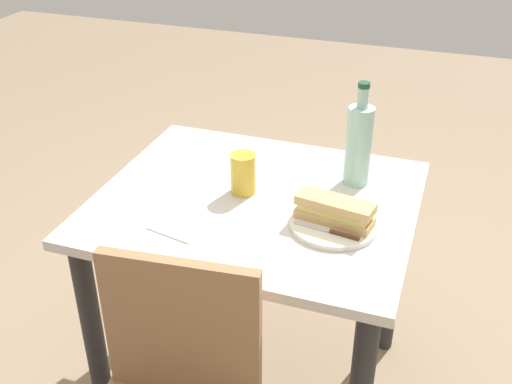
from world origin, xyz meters
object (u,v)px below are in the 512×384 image
at_px(water_bottle, 359,144).
at_px(plate_near, 334,224).
at_px(knife_near, 330,231).
at_px(baguette_sandwich_near, 335,211).
at_px(beer_glass, 243,174).
at_px(dining_table, 256,237).

bearing_deg(water_bottle, plate_near, 88.25).
bearing_deg(knife_near, baguette_sandwich_near, -87.39).
height_order(baguette_sandwich_near, knife_near, baguette_sandwich_near).
xyz_separation_m(plate_near, baguette_sandwich_near, (0.00, 0.00, 0.04)).
height_order(plate_near, beer_glass, beer_glass).
xyz_separation_m(dining_table, beer_glass, (0.05, -0.02, 0.20)).
bearing_deg(knife_near, plate_near, -87.39).
bearing_deg(plate_near, beer_glass, -17.44).
bearing_deg(water_bottle, knife_near, 89.02).
bearing_deg(knife_near, beer_glass, -26.45).
relative_size(water_bottle, beer_glass, 2.59).
distance_m(baguette_sandwich_near, knife_near, 0.06).
bearing_deg(plate_near, baguette_sandwich_near, 0.00).
bearing_deg(plate_near, water_bottle, -91.75).
relative_size(plate_near, water_bottle, 0.75).
relative_size(dining_table, baguette_sandwich_near, 4.18).
bearing_deg(dining_table, baguette_sandwich_near, 163.96).
bearing_deg(baguette_sandwich_near, water_bottle, -91.75).
height_order(plate_near, baguette_sandwich_near, baguette_sandwich_near).
distance_m(plate_near, water_bottle, 0.28).
bearing_deg(dining_table, plate_near, 163.96).
bearing_deg(plate_near, knife_near, 92.61).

